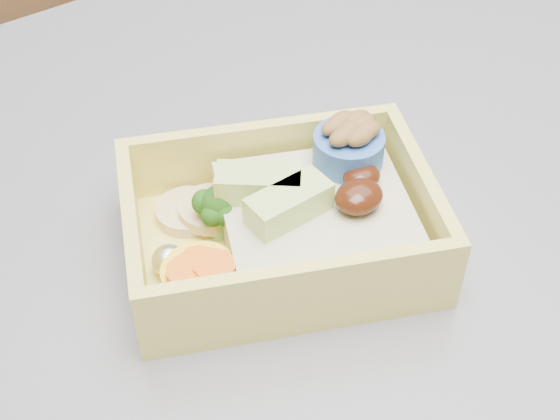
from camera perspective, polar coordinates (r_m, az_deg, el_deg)
bento_box at (r=0.41m, az=0.63°, el=-0.75°), size 0.19×0.17×0.06m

